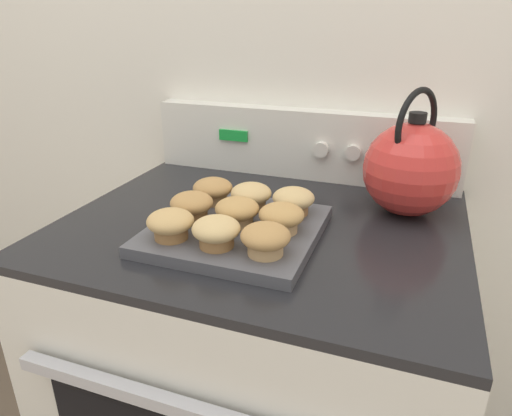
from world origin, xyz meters
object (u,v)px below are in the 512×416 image
object	(u,v)px
muffin_r0_c1	(216,231)
muffin_r1_c0	(192,205)
muffin_pan	(236,230)
muffin_r1_c1	(237,211)
muffin_r2_c1	(251,195)
stove_range	(261,387)
muffin_r1_c2	(281,217)
tea_kettle	(411,167)
muffin_r0_c0	(171,224)
muffin_r2_c0	(213,190)
muffin_r2_c2	(293,200)
muffin_r0_c2	(266,239)

from	to	relation	value
muffin_r0_c1	muffin_r1_c0	size ratio (longest dim) A/B	1.00
muffin_pan	muffin_r1_c1	world-z (taller)	muffin_r1_c1
muffin_pan	muffin_r2_c1	size ratio (longest dim) A/B	3.69
stove_range	muffin_r1_c2	bearing A→B (deg)	-50.43
muffin_r1_c1	tea_kettle	distance (m)	0.37
muffin_r0_c0	muffin_r1_c1	distance (m)	0.13
muffin_r1_c1	muffin_r2_c0	world-z (taller)	same
muffin_pan	muffin_r2_c1	world-z (taller)	muffin_r2_c1
muffin_r2_c1	muffin_r0_c1	bearing A→B (deg)	-88.83
muffin_pan	muffin_r2_c0	xyz separation A→B (m)	(-0.09, 0.09, 0.04)
muffin_r2_c0	tea_kettle	distance (m)	0.41
muffin_r1_c1	muffin_r2_c0	distance (m)	0.12
stove_range	muffin_pan	bearing A→B (deg)	-106.90
muffin_pan	muffin_r2_c1	distance (m)	0.09
stove_range	muffin_r2_c1	size ratio (longest dim) A/B	10.73
stove_range	muffin_r1_c1	world-z (taller)	muffin_r1_c1
muffin_r2_c1	muffin_r2_c2	xyz separation A→B (m)	(0.09, 0.00, 0.00)
stove_range	muffin_r0_c2	distance (m)	0.53
muffin_r0_c1	muffin_r2_c2	bearing A→B (deg)	64.98
muffin_r2_c0	muffin_r0_c0	bearing A→B (deg)	-89.43
muffin_r1_c1	muffin_r1_c2	distance (m)	0.09
muffin_r0_c2	muffin_r2_c2	xyz separation A→B (m)	(-0.00, 0.18, 0.00)
muffin_pan	tea_kettle	distance (m)	0.38
muffin_pan	muffin_r2_c2	bearing A→B (deg)	46.14
muffin_r0_c1	muffin_r2_c2	distance (m)	0.20
muffin_r1_c1	muffin_pan	bearing A→B (deg)	-142.38
stove_range	muffin_r0_c1	world-z (taller)	muffin_r0_c1
muffin_r2_c2	stove_range	bearing A→B (deg)	-171.20
muffin_r2_c0	muffin_r2_c1	bearing A→B (deg)	-1.22
muffin_pan	muffin_r1_c1	size ratio (longest dim) A/B	3.69
muffin_pan	muffin_r0_c2	bearing A→B (deg)	-44.74
muffin_r1_c1	muffin_r2_c2	world-z (taller)	same
muffin_r1_c0	muffin_r1_c2	size ratio (longest dim) A/B	1.00
muffin_r0_c2	muffin_r2_c1	size ratio (longest dim) A/B	1.00
muffin_r0_c0	muffin_pan	bearing A→B (deg)	46.21
stove_range	muffin_r1_c0	bearing A→B (deg)	-144.64
muffin_r2_c0	tea_kettle	world-z (taller)	tea_kettle
muffin_r2_c0	muffin_r1_c2	bearing A→B (deg)	-25.65
stove_range	muffin_r2_c1	xyz separation A→B (m)	(-0.03, 0.01, 0.49)
muffin_r1_c0	muffin_r1_c1	world-z (taller)	same
muffin_r2_c0	tea_kettle	size ratio (longest dim) A/B	0.32
muffin_r2_c1	muffin_r1_c2	bearing A→B (deg)	-42.66
muffin_r1_c1	muffin_r1_c2	world-z (taller)	same
muffin_r0_c0	muffin_r0_c2	bearing A→B (deg)	0.53
muffin_r1_c0	tea_kettle	xyz separation A→B (m)	(0.39, 0.23, 0.05)
muffin_r0_c1	muffin_r1_c1	world-z (taller)	same
muffin_r1_c2	stove_range	bearing A→B (deg)	129.57
muffin_r0_c1	tea_kettle	size ratio (longest dim) A/B	0.32
muffin_r0_c0	muffin_r0_c2	distance (m)	0.18
muffin_r0_c1	muffin_r2_c1	world-z (taller)	same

